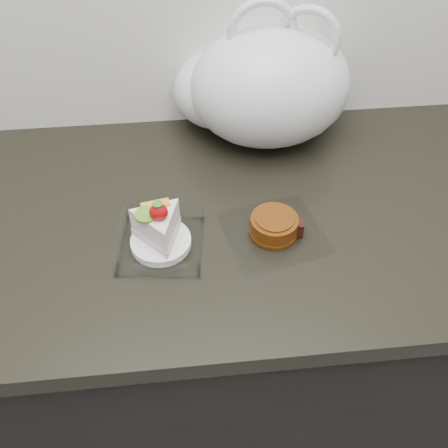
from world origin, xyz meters
name	(u,v)px	position (x,y,z in m)	size (l,w,h in m)	color
counter	(204,336)	(0.00, 1.69, 0.45)	(2.04, 0.64, 0.90)	black
cake_tray	(160,234)	(-0.07, 1.61, 0.93)	(0.16, 0.16, 0.12)	white
mooncake_wrap	(275,227)	(0.14, 1.62, 0.92)	(0.20, 0.20, 0.04)	white
plastic_bag	(260,87)	(0.15, 1.92, 1.02)	(0.40, 0.32, 0.31)	white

